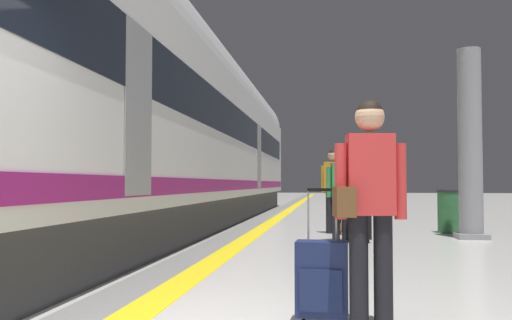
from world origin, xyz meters
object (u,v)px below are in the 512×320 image
Objects in this scene: passenger_near at (341,188)px; duffel_bag_mid at (350,227)px; suitcase_near at (359,223)px; platform_pillar at (470,147)px; waste_bin at (448,211)px; passenger_mid at (333,184)px; duffel_bag_far at (373,210)px; high_speed_train at (153,114)px; passenger_far at (363,185)px; traveller_foreground at (368,196)px; rolling_suitcase_foreground at (322,278)px.

passenger_near is 1.55m from duffel_bag_mid.
platform_pillar is at bearing 25.21° from suitcase_near.
passenger_near is 1.82× the size of waste_bin.
passenger_mid is 3.98× the size of duffel_bag_far.
duffel_bag_mid is 0.48× the size of waste_bin.
passenger_near is 8.93m from duffel_bag_far.
duffel_bag_mid is at bearing 1.96° from high_speed_train.
passenger_mid is 7.51m from passenger_far.
passenger_mid is 2.50m from waste_bin.
high_speed_train is at bearing 118.33° from traveller_foreground.
rolling_suitcase_foreground is 0.28× the size of platform_pillar.
passenger_near is 2.69m from platform_pillar.
passenger_mid is (-0.18, 7.71, 0.07)m from traveller_foreground.
waste_bin is (1.03, -6.81, 0.30)m from duffel_bag_far.
rolling_suitcase_foreground is 6.07m from passenger_near.
high_speed_train is 20.15× the size of passenger_near.
platform_pillar reaches higher than duffel_bag_far.
traveller_foreground is at bearing -108.91° from platform_pillar.
duffel_bag_far is (5.13, 7.64, -2.35)m from high_speed_train.
high_speed_train is 75.63× the size of duffel_bag_mid.
high_speed_train reaches higher than passenger_mid.
rolling_suitcase_foreground is 15.09m from passenger_far.
passenger_mid is 1.93× the size of waste_bin.
passenger_mid is at bearing 103.81° from suitcase_near.
platform_pillar reaches higher than rolling_suitcase_foreground.
traveller_foreground is 7.39m from platform_pillar.
traveller_foreground is 0.71m from rolling_suitcase_foreground.
traveller_foreground is at bearing -92.42° from suitcase_near.
high_speed_train is at bearing -178.04° from duffel_bag_mid.
rolling_suitcase_foreground is at bearing -95.84° from duffel_bag_far.
passenger_near is at bearing -85.82° from passenger_mid.
waste_bin is (2.39, 0.44, -0.56)m from passenger_mid.
suitcase_near is 1.11× the size of waste_bin.
platform_pillar is at bearing 71.09° from traveller_foreground.
passenger_near is 0.94× the size of passenger_mid.
traveller_foreground reaches higher than duffel_bag_mid.
high_speed_train is at bearing -174.06° from passenger_mid.
passenger_far is (0.87, 15.15, 0.03)m from traveller_foreground.
high_speed_train is at bearing -123.86° from duffel_bag_far.
duffel_bag_far is 0.12× the size of platform_pillar.
suitcase_near is 2.29× the size of duffel_bag_far.
passenger_far is (1.20, 15.03, 0.64)m from rolling_suitcase_foreground.
passenger_near is (0.27, 6.03, 0.62)m from rolling_suitcase_foreground.
passenger_far is (0.73, 7.69, 0.82)m from duffel_bag_mid.
suitcase_near is (0.59, 5.82, 0.00)m from rolling_suitcase_foreground.
platform_pillar reaches higher than duffel_bag_mid.
passenger_far is 8.37m from platform_pillar.
duffel_bag_mid is at bearing -161.56° from waste_bin.
waste_bin is at bearing 72.40° from rolling_suitcase_foreground.
duffel_bag_far is at bearing 79.34° from passenger_mid.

